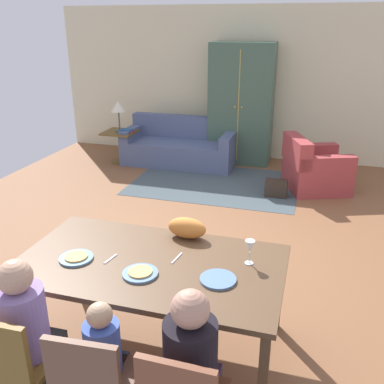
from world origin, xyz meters
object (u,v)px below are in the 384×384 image
Objects in this scene: dining_chair_man at (13,363)px; cat at (187,228)px; couch at (180,147)px; table_lamp at (118,107)px; person_man at (30,340)px; book_lower at (128,131)px; plate_near_man at (76,258)px; armchair at (313,169)px; person_woman at (192,377)px; book_upper at (126,130)px; plate_near_child at (140,273)px; dining_chair_child at (94,382)px; plate_near_woman at (218,279)px; dining_table at (150,269)px; wine_glass at (250,247)px; person_child at (107,369)px; armoire at (241,104)px; handbag at (276,188)px; side_table at (121,142)px.

dining_chair_man is 2.72× the size of cat.
table_lamp is (-1.05, -0.26, 0.71)m from couch.
person_man reaches higher than book_lower.
armchair is at bearing 67.90° from plate_near_man.
person_man is at bearing -180.00° from person_woman.
person_man is at bearing -90.09° from plate_near_man.
book_upper is at bearing -142.47° from book_lower.
plate_near_child is 0.29× the size of dining_chair_child.
dining_chair_child is 1.61× the size of table_lamp.
armchair is 3.50m from table_lamp.
plate_near_woman is at bearing 90.02° from person_woman.
dining_chair_child is (0.01, -0.90, -0.21)m from dining_table.
table_lamp reaches higher than wine_glass.
book_lower is at bearing 121.18° from plate_near_woman.
person_child is at bearing 17.76° from dining_chair_man.
cat is (0.69, 1.17, 0.33)m from person_man.
armoire is (0.30, 5.15, 0.28)m from plate_near_man.
book_upper is (-2.86, 4.12, -0.27)m from wine_glass.
handbag is at bearing -17.78° from book_lower.
plate_near_woman is 5.04m from couch.
armchair reaches higher than plate_near_man.
table_lamp is at bearing 113.77° from dining_chair_child.
wine_glass is 0.58× the size of handbag.
person_woman is 3.47× the size of cat.
armoire reaches higher than dining_chair_man.
plate_near_man is 4.71m from book_upper.
person_child is at bearing -48.95° from plate_near_man.
plate_near_child is 5.22m from armoire.
table_lamp is (-2.06, -0.69, -0.04)m from armoire.
person_man is 5.37m from couch.
plate_near_woman is 1.14× the size of book_lower.
handbag is at bearing 74.68° from person_man.
handbag is (1.14, 4.34, -0.36)m from dining_chair_man.
armchair is at bearing 76.61° from person_child.
person_woman is 5.83m from armoire.
book_upper reaches higher than book_lower.
book_lower is at bearing 107.08° from dining_chair_man.
person_child is 2.89× the size of cat.
book_lower is (-1.60, 5.04, 0.08)m from person_man.
dining_table is at bearing -62.05° from side_table.
dining_chair_man is 0.78× the size of armchair.
cat is (0.14, 1.34, 0.35)m from dining_chair_child.
person_man reaches higher than dining_chair_child.
plate_near_woman is at bearing -91.12° from handbag.
wine_glass reaches higher than couch.
table_lamp reaches higher than couch.
plate_near_woman is 0.23× the size of person_woman.
person_child is 0.83× the size of armchair.
plate_near_man is 4.72m from book_lower.
side_table is at bearing 172.98° from armchair.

